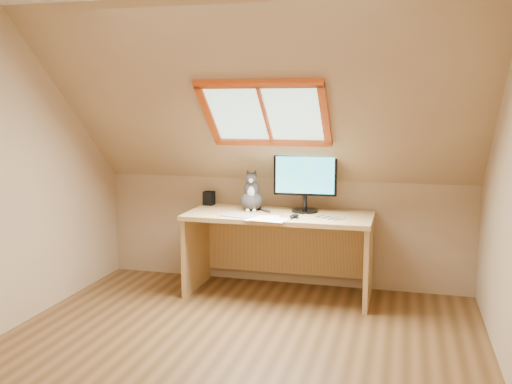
% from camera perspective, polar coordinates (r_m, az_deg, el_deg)
% --- Properties ---
extents(ground, '(3.50, 3.50, 0.00)m').
position_cam_1_polar(ground, '(3.99, -2.84, -16.33)').
color(ground, brown).
rests_on(ground, ground).
extents(room_shell, '(3.52, 3.52, 2.41)m').
position_cam_1_polar(room_shell, '(3.54, -3.47, 4.50)').
color(room_shell, tan).
rests_on(room_shell, ground).
extents(desk, '(1.63, 0.71, 0.74)m').
position_cam_1_polar(desk, '(5.15, 2.49, -4.48)').
color(desk, '#E0B96A').
rests_on(desk, ground).
extents(monitor, '(0.56, 0.24, 0.52)m').
position_cam_1_polar(monitor, '(5.07, 4.94, 1.30)').
color(monitor, black).
rests_on(monitor, desk).
extents(cat, '(0.25, 0.28, 0.38)m').
position_cam_1_polar(cat, '(5.16, -0.44, -0.36)').
color(cat, '#3D3936').
rests_on(cat, desk).
extents(desk_speaker, '(0.10, 0.10, 0.13)m').
position_cam_1_polar(desk_speaker, '(5.46, -4.72, -0.62)').
color(desk_speaker, black).
rests_on(desk_speaker, desk).
extents(graphics_tablet, '(0.33, 0.27, 0.01)m').
position_cam_1_polar(graphics_tablet, '(4.91, -1.62, -2.35)').
color(graphics_tablet, '#B2B2B7').
rests_on(graphics_tablet, desk).
extents(mouse, '(0.09, 0.13, 0.04)m').
position_cam_1_polar(mouse, '(4.81, 3.84, -2.45)').
color(mouse, black).
rests_on(mouse, desk).
extents(papers, '(0.35, 0.30, 0.01)m').
position_cam_1_polar(papers, '(4.79, 1.08, -2.65)').
color(papers, white).
rests_on(papers, desk).
extents(cables, '(0.51, 0.26, 0.01)m').
position_cam_1_polar(cables, '(4.85, 6.24, -2.55)').
color(cables, silver).
rests_on(cables, desk).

